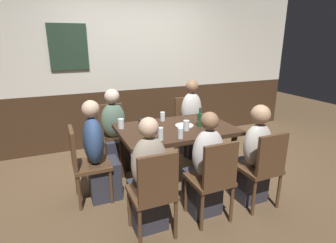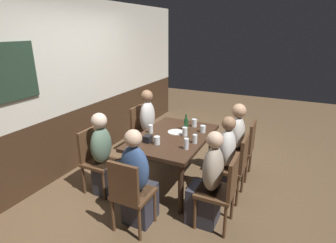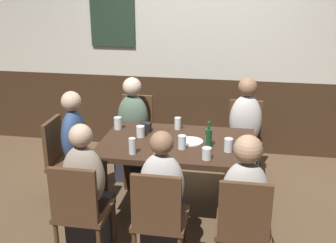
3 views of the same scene
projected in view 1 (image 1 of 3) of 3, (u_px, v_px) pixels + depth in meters
name	position (u px, v px, depth m)	size (l,w,h in m)	color
ground_plane	(176.00, 181.00, 3.55)	(12.00, 12.00, 0.00)	brown
wall_back	(136.00, 69.00, 4.62)	(6.40, 0.13, 2.60)	#3D2819
dining_table	(176.00, 134.00, 3.36)	(1.40, 0.92, 0.74)	#382316
chair_left_near	(154.00, 190.00, 2.40)	(0.40, 0.40, 0.88)	#513521
chair_mid_near	(213.00, 177.00, 2.63)	(0.40, 0.40, 0.88)	#513521
chair_right_near	(263.00, 166.00, 2.86)	(0.40, 0.40, 0.88)	#513521
chair_head_west	(84.00, 161.00, 2.98)	(0.40, 0.40, 0.88)	#513521
chair_right_far	(188.00, 122.00, 4.41)	(0.40, 0.40, 0.88)	#513521
chair_left_far	(112.00, 131.00, 3.94)	(0.40, 0.40, 0.88)	#513521
person_left_near	(148.00, 183.00, 2.55)	(0.34, 0.37, 1.14)	#2D2D38
person_mid_near	(205.00, 172.00, 2.78)	(0.34, 0.37, 1.12)	#2D2D38
person_right_near	(253.00, 161.00, 3.01)	(0.34, 0.37, 1.14)	#2D2D38
person_head_west	(99.00, 159.00, 3.04)	(0.37, 0.34, 1.17)	#2D2D38
person_right_far	(192.00, 124.00, 4.26)	(0.34, 0.37, 1.19)	#2D2D38
person_left_far	(115.00, 136.00, 3.80)	(0.34, 0.37, 1.14)	#2D2D38
beer_glass_half	(121.00, 124.00, 3.29)	(0.08, 0.08, 0.12)	silver
beer_glass_tall	(180.00, 134.00, 2.95)	(0.06, 0.06, 0.12)	silver
tumbler_short	(211.00, 129.00, 3.14)	(0.08, 0.08, 0.10)	silver
tumbler_water	(147.00, 126.00, 3.24)	(0.08, 0.08, 0.11)	silver
highball_clear	(161.00, 135.00, 2.90)	(0.06, 0.06, 0.14)	silver
pint_glass_pale	(186.00, 126.00, 3.21)	(0.07, 0.07, 0.12)	silver
pint_glass_stout	(163.00, 117.00, 3.59)	(0.06, 0.06, 0.12)	silver
pint_glass_amber	(215.00, 122.00, 3.37)	(0.08, 0.08, 0.12)	silver
beer_bottle_green	(200.00, 119.00, 3.35)	(0.06, 0.06, 0.24)	#194723
plate_white_large	(184.00, 125.00, 3.39)	(0.23, 0.23, 0.01)	white
condiment_caddy	(144.00, 123.00, 3.37)	(0.11, 0.09, 0.09)	black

